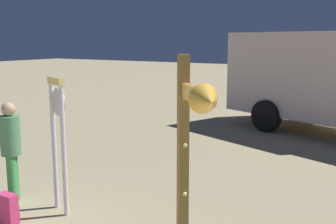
% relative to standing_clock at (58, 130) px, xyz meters
% --- Properties ---
extents(standing_clock, '(0.44, 0.24, 2.05)m').
position_rel_standing_clock_xyz_m(standing_clock, '(0.00, 0.00, 0.00)').
color(standing_clock, silver).
rests_on(standing_clock, ground_plane).
extents(arrow_sign, '(0.74, 0.76, 2.46)m').
position_rel_standing_clock_xyz_m(arrow_sign, '(2.76, -1.00, 0.35)').
color(arrow_sign, olive).
rests_on(arrow_sign, ground_plane).
extents(person_near_clock, '(0.31, 0.31, 1.64)m').
position_rel_standing_clock_xyz_m(person_near_clock, '(-0.92, -0.15, -0.35)').
color(person_near_clock, '#40994E').
rests_on(person_near_clock, ground_plane).
extents(backpack, '(0.29, 0.19, 0.48)m').
position_rel_standing_clock_xyz_m(backpack, '(-0.26, -0.76, -1.03)').
color(backpack, '#CA3366').
rests_on(backpack, ground_plane).
extents(box_truck_near, '(6.80, 4.39, 2.81)m').
position_rel_standing_clock_xyz_m(box_truck_near, '(2.62, 7.60, 0.29)').
color(box_truck_near, beige).
rests_on(box_truck_near, ground_plane).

